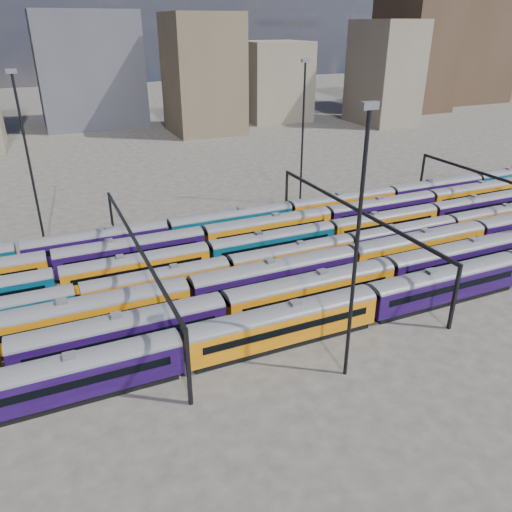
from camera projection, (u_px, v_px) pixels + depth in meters
name	position (u px, v px, depth m)	size (l,w,h in m)	color
ground	(287.00, 271.00, 68.67)	(500.00, 500.00, 0.00)	#413C37
rake_0	(370.00, 300.00, 56.02)	(130.19, 3.17, 5.35)	black
rake_1	(311.00, 288.00, 58.43)	(109.23, 3.20, 5.40)	black
rake_2	(350.00, 258.00, 65.78)	(132.51, 3.23, 5.45)	black
rake_3	(292.00, 255.00, 67.89)	(92.60, 2.72, 4.55)	black
rake_4	(208.00, 253.00, 68.19)	(116.73, 2.85, 4.79)	black
rake_5	(203.00, 237.00, 72.60)	(125.42, 3.06, 5.15)	black
rake_6	(290.00, 211.00, 82.91)	(123.77, 3.02, 5.08)	black
gantry_1	(137.00, 251.00, 58.44)	(0.35, 40.35, 8.03)	black
gantry_2	(352.00, 215.00, 69.46)	(0.35, 40.35, 8.03)	black
gantry_3	(509.00, 188.00, 80.49)	(0.35, 40.35, 8.03)	black
mast_1	(28.00, 157.00, 69.93)	(1.40, 0.50, 25.60)	black
mast_2	(357.00, 242.00, 42.70)	(1.40, 0.50, 25.60)	black
mast_3	(303.00, 129.00, 88.13)	(1.40, 0.50, 25.60)	black
skyline	(409.00, 53.00, 185.86)	(399.22, 60.48, 50.03)	#665B4C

